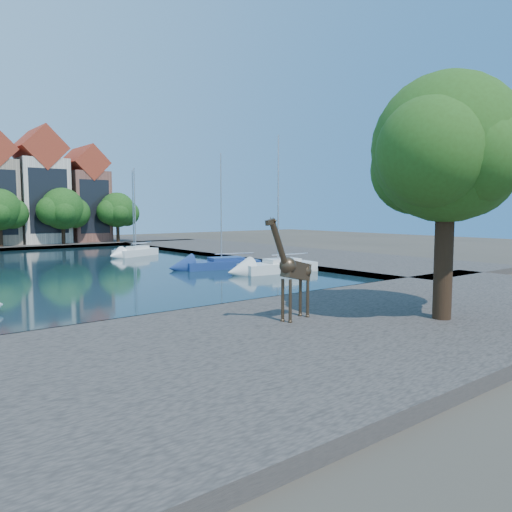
% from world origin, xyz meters
% --- Properties ---
extents(ground, '(160.00, 160.00, 0.00)m').
position_xyz_m(ground, '(0.00, 0.00, 0.00)').
color(ground, '#38332B').
rests_on(ground, ground).
extents(water_basin, '(38.00, 50.00, 0.08)m').
position_xyz_m(water_basin, '(0.00, 24.00, 0.04)').
color(water_basin, black).
rests_on(water_basin, ground).
extents(near_quay, '(50.00, 14.00, 0.50)m').
position_xyz_m(near_quay, '(0.00, -7.00, 0.25)').
color(near_quay, '#49433F').
rests_on(near_quay, ground).
extents(right_quay, '(14.00, 52.00, 0.50)m').
position_xyz_m(right_quay, '(25.00, 24.00, 0.25)').
color(right_quay, '#49433F').
rests_on(right_quay, ground).
extents(plane_tree, '(8.32, 6.40, 10.62)m').
position_xyz_m(plane_tree, '(7.62, -9.01, 7.67)').
color(plane_tree, '#332114').
rests_on(plane_tree, near_quay).
extents(townhouse_east_mid, '(6.43, 9.18, 16.65)m').
position_xyz_m(townhouse_east_mid, '(8.50, 55.99, 8.10)').
color(townhouse_east_mid, beige).
rests_on(townhouse_east_mid, far_quay).
extents(townhouse_east_end, '(5.44, 9.18, 14.43)m').
position_xyz_m(townhouse_east_end, '(15.00, 55.99, 7.11)').
color(townhouse_east_end, brown).
rests_on(townhouse_east_end, far_quay).
extents(far_tree_mid_east, '(7.02, 5.40, 7.52)m').
position_xyz_m(far_tree_mid_east, '(2.10, 50.49, 5.13)').
color(far_tree_mid_east, '#332114').
rests_on(far_tree_mid_east, far_quay).
extents(far_tree_east, '(7.54, 5.80, 7.84)m').
position_xyz_m(far_tree_east, '(10.11, 50.49, 5.24)').
color(far_tree_east, '#332114').
rests_on(far_tree_east, far_quay).
extents(far_tree_far_east, '(6.76, 5.20, 7.36)m').
position_xyz_m(far_tree_far_east, '(18.09, 50.49, 5.08)').
color(far_tree_far_east, '#332114').
rests_on(far_tree_far_east, far_quay).
extents(giraffe_statue, '(3.08, 1.06, 4.44)m').
position_xyz_m(giraffe_statue, '(2.18, -5.11, 2.68)').
color(giraffe_statue, '#3D2D1E').
rests_on(giraffe_statue, near_quay).
extents(sailboat_right_a, '(6.86, 3.11, 11.27)m').
position_xyz_m(sailboat_right_a, '(14.84, 10.38, 0.69)').
color(sailboat_right_a, silver).
rests_on(sailboat_right_a, water_basin).
extents(sailboat_right_b, '(7.09, 3.76, 10.13)m').
position_xyz_m(sailboat_right_b, '(12.76, 15.66, 0.60)').
color(sailboat_right_b, navy).
rests_on(sailboat_right_b, water_basin).
extents(sailboat_right_c, '(5.78, 3.81, 9.86)m').
position_xyz_m(sailboat_right_c, '(12.00, 31.58, 0.69)').
color(sailboat_right_c, silver).
rests_on(sailboat_right_c, water_basin).
extents(sailboat_right_d, '(4.95, 3.28, 9.62)m').
position_xyz_m(sailboat_right_d, '(12.00, 32.04, 0.66)').
color(sailboat_right_d, white).
rests_on(sailboat_right_d, water_basin).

